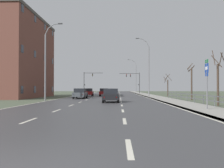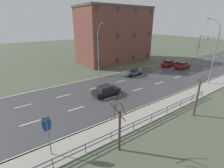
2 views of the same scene
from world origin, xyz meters
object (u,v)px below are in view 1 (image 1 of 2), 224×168
(car_mid_centre, at_px, (89,92))
(car_far_left, at_px, (80,93))
(street_lamp_midground, at_px, (148,68))
(highway_sign, at_px, (207,78))
(street_lamp_left_bank, at_px, (46,62))
(street_lamp_distant, at_px, (135,77))
(traffic_signal_left, at_px, (88,79))
(car_far_right, at_px, (111,95))
(brick_building, at_px, (11,57))
(car_distant, at_px, (104,92))
(traffic_signal_right, at_px, (134,79))

(car_mid_centre, xyz_separation_m, car_far_left, (0.20, -12.13, 0.00))
(street_lamp_midground, relative_size, highway_sign, 2.96)
(street_lamp_left_bank, relative_size, highway_sign, 2.76)
(street_lamp_distant, relative_size, traffic_signal_left, 1.76)
(street_lamp_midground, xyz_separation_m, street_lamp_distant, (-0.04, 34.11, -0.03))
(street_lamp_left_bank, relative_size, traffic_signal_left, 1.64)
(street_lamp_distant, height_order, car_far_left, street_lamp_distant)
(car_far_right, xyz_separation_m, brick_building, (-17.84, 14.43, 6.24))
(car_far_right, height_order, car_mid_centre, same)
(highway_sign, xyz_separation_m, car_distant, (-9.40, 33.18, -1.57))
(traffic_signal_right, xyz_separation_m, car_far_right, (-5.28, -42.06, -3.37))
(traffic_signal_left, relative_size, car_far_right, 1.51)
(car_distant, bearing_deg, street_lamp_midground, -31.79)
(car_distant, bearing_deg, highway_sign, -73.90)
(car_mid_centre, distance_m, car_far_left, 12.13)
(traffic_signal_left, height_order, car_far_right, traffic_signal_left)
(street_lamp_midground, height_order, car_far_left, street_lamp_midground)
(street_lamp_left_bank, distance_m, car_far_right, 10.43)
(street_lamp_distant, bearing_deg, car_mid_centre, -111.13)
(street_lamp_distant, xyz_separation_m, car_mid_centre, (-11.52, -29.80, -4.53))
(street_lamp_midground, distance_m, car_far_right, 19.34)
(car_distant, bearing_deg, car_mid_centre, -161.99)
(car_far_left, bearing_deg, traffic_signal_left, 96.28)
(street_lamp_midground, distance_m, highway_sign, 28.05)
(car_far_right, height_order, car_distant, same)
(traffic_signal_right, height_order, car_distant, traffic_signal_right)
(street_lamp_left_bank, distance_m, car_distant, 20.45)
(street_lamp_distant, relative_size, car_distant, 2.67)
(traffic_signal_right, distance_m, brick_building, 36.14)
(traffic_signal_left, xyz_separation_m, car_far_right, (8.06, -42.34, -3.31))
(street_lamp_midground, distance_m, car_far_left, 14.52)
(car_mid_centre, bearing_deg, highway_sign, -70.72)
(street_lamp_midground, height_order, traffic_signal_right, street_lamp_midground)
(street_lamp_distant, bearing_deg, street_lamp_left_bank, -107.29)
(traffic_signal_left, height_order, car_mid_centre, traffic_signal_left)
(street_lamp_distant, distance_m, highway_sign, 62.06)
(traffic_signal_left, distance_m, brick_building, 29.72)
(car_far_left, bearing_deg, brick_building, 161.47)
(street_lamp_distant, xyz_separation_m, traffic_signal_right, (-0.96, -9.76, -1.15))
(street_lamp_midground, height_order, traffic_signal_left, street_lamp_midground)
(highway_sign, relative_size, traffic_signal_left, 0.60)
(traffic_signal_right, relative_size, brick_building, 0.32)
(street_lamp_left_bank, xyz_separation_m, brick_building, (-9.22, 10.36, 2.03))
(street_lamp_distant, bearing_deg, traffic_signal_left, -146.44)
(car_far_right, bearing_deg, street_lamp_distant, 83.58)
(street_lamp_distant, distance_m, traffic_signal_left, 17.20)
(traffic_signal_right, xyz_separation_m, traffic_signal_left, (-13.34, 0.28, -0.06))
(traffic_signal_right, relative_size, traffic_signal_left, 0.97)
(traffic_signal_left, xyz_separation_m, car_mid_centre, (2.78, -20.32, -3.31))
(street_lamp_distant, distance_m, traffic_signal_right, 9.88)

